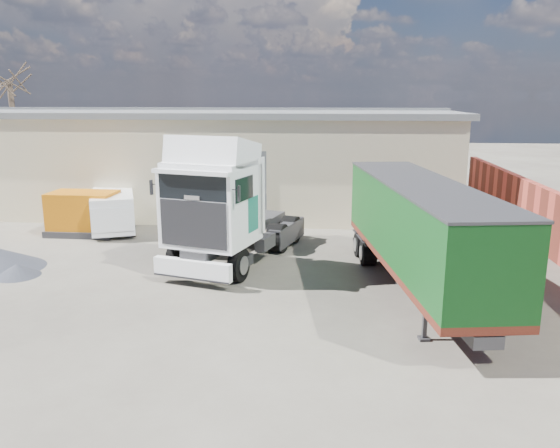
# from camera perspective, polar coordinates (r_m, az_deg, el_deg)

# --- Properties ---
(ground) EXTENTS (120.00, 120.00, 0.00)m
(ground) POSITION_cam_1_polar(r_m,az_deg,el_deg) (16.28, -5.52, -8.66)
(ground) COLOR #282520
(ground) RESTS_ON ground
(warehouse) EXTENTS (30.60, 12.60, 5.42)m
(warehouse) POSITION_cam_1_polar(r_m,az_deg,el_deg) (32.27, -10.87, 6.95)
(warehouse) COLOR beige
(warehouse) RESTS_ON ground
(brick_boundary_wall) EXTENTS (0.35, 26.00, 2.50)m
(brick_boundary_wall) POSITION_cam_1_polar(r_m,az_deg,el_deg) (23.03, 27.01, -0.28)
(brick_boundary_wall) COLOR maroon
(brick_boundary_wall) RESTS_ON ground
(bare_tree) EXTENTS (4.00, 4.00, 9.60)m
(bare_tree) POSITION_cam_1_polar(r_m,az_deg,el_deg) (40.68, -26.58, 14.51)
(bare_tree) COLOR #382B21
(bare_tree) RESTS_ON ground
(tractor_unit) EXTENTS (4.57, 7.56, 4.83)m
(tractor_unit) POSITION_cam_1_polar(r_m,az_deg,el_deg) (19.52, -5.85, 1.26)
(tractor_unit) COLOR black
(tractor_unit) RESTS_ON ground
(box_trailer) EXTENTS (3.80, 10.82, 3.53)m
(box_trailer) POSITION_cam_1_polar(r_m,az_deg,el_deg) (17.31, 14.25, -0.21)
(box_trailer) COLOR #2D2D30
(box_trailer) RESTS_ON ground
(panel_van) EXTENTS (3.25, 4.73, 1.79)m
(panel_van) POSITION_cam_1_polar(r_m,az_deg,el_deg) (26.10, -17.03, 1.30)
(panel_van) COLOR black
(panel_van) RESTS_ON ground
(orange_skip) EXTENTS (3.08, 1.94, 1.91)m
(orange_skip) POSITION_cam_1_polar(r_m,az_deg,el_deg) (25.91, -19.78, 0.81)
(orange_skip) COLOR #2D2D30
(orange_skip) RESTS_ON ground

